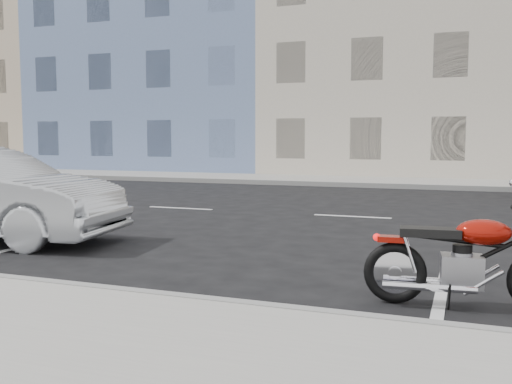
% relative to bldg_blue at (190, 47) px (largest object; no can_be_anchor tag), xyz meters
% --- Properties ---
extents(ground, '(120.00, 120.00, 0.00)m').
position_rel_bldg_blue_xyz_m(ground, '(14.00, -16.30, -6.50)').
color(ground, black).
rests_on(ground, ground).
extents(sidewalk_far, '(80.00, 3.40, 0.15)m').
position_rel_bldg_blue_xyz_m(sidewalk_far, '(9.00, -7.60, -6.42)').
color(sidewalk_far, gray).
rests_on(sidewalk_far, ground).
extents(curb_far, '(80.00, 0.12, 0.16)m').
position_rel_bldg_blue_xyz_m(curb_far, '(9.00, -9.30, -6.42)').
color(curb_far, gray).
rests_on(curb_far, ground).
extents(bldg_far_west, '(12.00, 12.00, 12.00)m').
position_rel_bldg_blue_xyz_m(bldg_far_west, '(-12.00, 0.00, -0.50)').
color(bldg_far_west, '#C0AA8D').
rests_on(bldg_far_west, ground).
extents(bldg_blue, '(12.00, 12.00, 13.00)m').
position_rel_bldg_blue_xyz_m(bldg_blue, '(0.00, 0.00, 0.00)').
color(bldg_blue, '#6278A3').
rests_on(bldg_blue, ground).
extents(bldg_cream, '(12.00, 12.00, 11.50)m').
position_rel_bldg_blue_xyz_m(bldg_cream, '(12.00, 0.00, -0.75)').
color(bldg_cream, beige).
rests_on(bldg_cream, ground).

